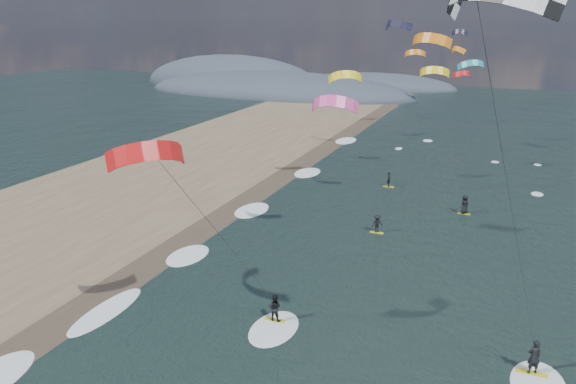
% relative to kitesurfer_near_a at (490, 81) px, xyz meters
% --- Properties ---
extents(wet_sand_strip, '(3.00, 240.00, 0.00)m').
position_rel_kitesurfer_near_a_xyz_m(wet_sand_strip, '(-22.20, 5.96, -14.95)').
color(wet_sand_strip, '#382D23').
rests_on(wet_sand_strip, ground).
extents(coastal_hills, '(80.00, 41.00, 15.00)m').
position_rel_kitesurfer_near_a_xyz_m(coastal_hills, '(-55.04, 103.83, -14.95)').
color(coastal_hills, '#3D4756').
rests_on(coastal_hills, ground).
extents(kitesurfer_near_a, '(7.99, 9.55, 19.08)m').
position_rel_kitesurfer_near_a_xyz_m(kitesurfer_near_a, '(0.00, 0.00, 0.00)').
color(kitesurfer_near_a, gold).
rests_on(kitesurfer_near_a, ground).
extents(kitesurfer_near_b, '(6.90, 9.17, 12.44)m').
position_rel_kitesurfer_near_a_xyz_m(kitesurfer_near_b, '(-13.09, 0.56, -7.13)').
color(kitesurfer_near_b, gold).
rests_on(kitesurfer_near_b, ground).
extents(far_kitesurfers, '(9.26, 14.05, 1.77)m').
position_rel_kitesurfer_near_a_xyz_m(far_kitesurfers, '(-6.36, 26.13, -14.12)').
color(far_kitesurfers, gold).
rests_on(far_kitesurfers, ground).
extents(bg_kite_field, '(13.47, 74.98, 9.13)m').
position_rel_kitesurfer_near_a_xyz_m(bg_kite_field, '(-9.78, 50.18, -2.44)').
color(bg_kite_field, black).
rests_on(bg_kite_field, ground).
extents(shoreline_surf, '(2.40, 79.40, 0.11)m').
position_rel_kitesurfer_near_a_xyz_m(shoreline_surf, '(-21.00, 10.71, -14.95)').
color(shoreline_surf, white).
rests_on(shoreline_surf, ground).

